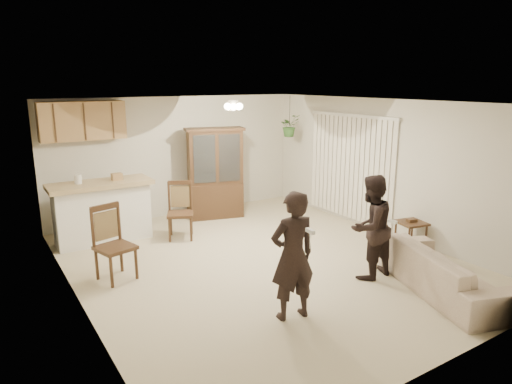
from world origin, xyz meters
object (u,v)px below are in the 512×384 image
sofa (445,267)px  chair_hutch_right (199,203)px  chair_bar (116,259)px  adult (293,248)px  child (370,233)px  side_table (410,235)px  chair_hutch_left (181,223)px  china_hutch (215,174)px

sofa → chair_hutch_right: (-1.19, 5.15, -0.11)m
sofa → chair_bar: size_ratio=1.72×
adult → chair_hutch_right: size_ratio=1.99×
child → side_table: 1.57m
sofa → chair_hutch_left: size_ratio=1.80×
child → side_table: child is taller
adult → chair_bar: adult is taller
chair_bar → chair_hutch_right: size_ratio=1.20×
side_table → chair_hutch_left: 4.05m
child → side_table: bearing=-169.3°
sofa → chair_hutch_left: (-2.13, 3.96, -0.07)m
chair_hutch_left → china_hutch: bearing=61.8°
sofa → chair_bar: chair_bar is taller
china_hutch → side_table: 4.03m
child → chair_hutch_right: (-0.69, 4.25, -0.42)m
adult → chair_bar: bearing=-49.0°
china_hutch → sofa: bearing=-63.5°
sofa → china_hutch: bearing=30.3°
child → chair_hutch_right: child is taller
sofa → chair_hutch_right: chair_hutch_right is taller
china_hutch → side_table: size_ratio=3.49×
adult → china_hutch: 4.42m
chair_bar → chair_hutch_right: chair_bar is taller
child → china_hutch: bearing=-89.0°
side_table → chair_hutch_right: size_ratio=0.59×
chair_hutch_left → chair_hutch_right: (0.94, 1.19, -0.04)m
child → chair_hutch_left: bearing=-67.5°
adult → side_table: adult is taller
chair_hutch_right → side_table: bearing=90.5°
china_hutch → chair_bar: size_ratio=1.72×
china_hutch → chair_hutch_left: china_hutch is taller
chair_bar → chair_hutch_left: bearing=22.6°
chair_bar → chair_hutch_right: 3.38m
sofa → chair_bar: (-3.63, 2.81, -0.06)m
chair_hutch_left → chair_hutch_right: size_ratio=1.15×
chair_bar → chair_hutch_left: size_ratio=1.05×
adult → chair_hutch_right: (0.96, 4.59, -0.64)m
adult → china_hutch: size_ratio=0.96×
sofa → chair_bar: 4.59m
side_table → chair_hutch_left: size_ratio=0.52×
sofa → side_table: (0.95, 1.33, -0.11)m
adult → chair_bar: (-1.48, 2.24, -0.59)m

